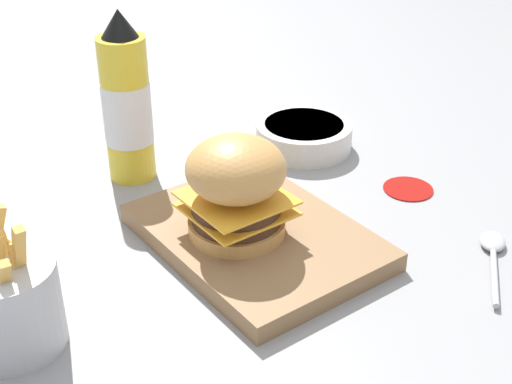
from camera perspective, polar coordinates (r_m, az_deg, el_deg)
ground_plane at (r=0.88m, az=2.89°, el=-3.80°), size 6.00×6.00×0.00m
serving_board at (r=0.86m, az=-0.00°, el=-3.58°), size 0.29×0.21×0.02m
burger at (r=0.82m, az=-1.59°, el=0.43°), size 0.12×0.12×0.12m
ketchup_bottle at (r=0.99m, az=-10.30°, el=6.87°), size 0.07×0.07×0.24m
fries_basket at (r=0.74m, az=-19.11°, el=-8.45°), size 0.10×0.10×0.15m
side_bowl at (r=1.09m, az=3.84°, el=4.60°), size 0.15×0.15×0.04m
spoon at (r=0.90m, az=18.44°, el=-4.41°), size 0.11×0.13×0.01m
ketchup_puddle at (r=1.01m, az=11.92°, el=0.37°), size 0.07×0.07×0.00m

